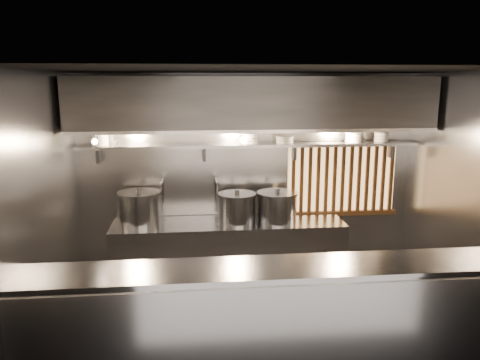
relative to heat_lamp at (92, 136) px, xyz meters
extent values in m
plane|color=black|center=(1.90, -0.85, -2.07)|extent=(4.50, 4.50, 0.00)
plane|color=black|center=(1.90, -0.85, 0.73)|extent=(4.50, 4.50, 0.00)
plane|color=gray|center=(1.90, 0.65, -0.67)|extent=(4.50, 0.00, 4.50)
plane|color=gray|center=(-0.35, -0.85, -0.67)|extent=(0.00, 3.00, 3.00)
plane|color=gray|center=(4.15, -0.85, -0.67)|extent=(0.00, 3.00, 3.00)
cube|color=#99999E|center=(1.90, -1.80, -1.52)|extent=(4.50, 0.50, 1.10)
cube|color=#939399|center=(1.90, -2.06, -1.52)|extent=(4.50, 0.02, 1.01)
cube|color=#99999E|center=(1.90, -1.80, -0.95)|extent=(4.50, 0.56, 0.03)
cube|color=#99999E|center=(1.60, 0.28, -1.62)|extent=(3.00, 0.70, 0.90)
cube|color=#99999E|center=(1.90, 0.47, -0.19)|extent=(4.40, 0.34, 0.04)
cube|color=#2D2D30|center=(1.90, 0.25, 0.36)|extent=(4.40, 0.80, 0.65)
cube|color=#99999E|center=(1.90, -0.15, 0.05)|extent=(4.40, 0.03, 0.04)
cube|color=#FFC072|center=(3.20, 0.63, -0.69)|extent=(1.50, 0.02, 0.92)
cube|color=brown|center=(3.20, 0.58, -0.20)|extent=(1.56, 0.06, 0.06)
cube|color=brown|center=(3.20, 0.58, -1.18)|extent=(1.56, 0.06, 0.06)
cube|color=brown|center=(2.51, 0.58, -0.69)|extent=(0.04, 0.04, 0.92)
cube|color=brown|center=(2.62, 0.58, -0.69)|extent=(0.04, 0.04, 0.92)
cube|color=brown|center=(2.74, 0.58, -0.69)|extent=(0.04, 0.04, 0.92)
cube|color=brown|center=(2.85, 0.58, -0.69)|extent=(0.04, 0.04, 0.92)
cube|color=brown|center=(2.97, 0.58, -0.69)|extent=(0.04, 0.04, 0.92)
cube|color=brown|center=(3.08, 0.58, -0.69)|extent=(0.04, 0.04, 0.92)
cube|color=brown|center=(3.20, 0.58, -0.69)|extent=(0.04, 0.04, 0.92)
cube|color=brown|center=(3.31, 0.58, -0.69)|extent=(0.04, 0.04, 0.92)
cube|color=brown|center=(3.43, 0.58, -0.69)|extent=(0.04, 0.04, 0.92)
cube|color=brown|center=(3.54, 0.58, -0.69)|extent=(0.04, 0.04, 0.92)
cube|color=brown|center=(3.66, 0.58, -0.69)|extent=(0.04, 0.04, 0.92)
cube|color=brown|center=(3.77, 0.58, -0.69)|extent=(0.04, 0.04, 0.92)
cube|color=brown|center=(3.89, 0.58, -0.69)|extent=(0.04, 0.04, 0.92)
cylinder|color=silver|center=(0.75, 0.60, -0.88)|extent=(0.03, 0.03, 0.48)
sphere|color=silver|center=(0.75, 0.60, -0.64)|extent=(0.04, 0.04, 0.04)
cylinder|color=silver|center=(0.75, 0.47, -0.64)|extent=(0.03, 0.26, 0.03)
sphere|color=silver|center=(0.75, 0.34, -0.64)|extent=(0.04, 0.04, 0.04)
cylinder|color=silver|center=(0.75, 0.34, -0.71)|extent=(0.03, 0.03, 0.14)
cylinder|color=silver|center=(1.45, 0.60, -0.88)|extent=(0.03, 0.03, 0.48)
sphere|color=silver|center=(1.45, 0.60, -0.64)|extent=(0.04, 0.04, 0.04)
cylinder|color=silver|center=(1.45, 0.47, -0.64)|extent=(0.03, 0.26, 0.03)
sphere|color=silver|center=(1.45, 0.34, -0.64)|extent=(0.04, 0.04, 0.04)
cylinder|color=silver|center=(1.45, 0.34, -0.71)|extent=(0.03, 0.03, 0.14)
cone|color=#99999E|center=(0.00, 0.00, 0.00)|extent=(0.25, 0.27, 0.20)
sphere|color=#FFE0B2|center=(0.03, -0.02, -0.06)|extent=(0.07, 0.07, 0.07)
cylinder|color=#2D2D30|center=(0.00, 0.10, 0.08)|extent=(0.02, 0.22, 0.02)
cylinder|color=#2D2D30|center=(1.80, 0.35, -0.03)|extent=(0.01, 0.01, 0.12)
sphere|color=#FFE0B2|center=(1.80, 0.35, -0.11)|extent=(0.09, 0.09, 0.09)
cylinder|color=#99999E|center=(0.46, 0.33, -0.97)|extent=(0.68, 0.68, 0.39)
cylinder|color=#99999E|center=(0.46, 0.33, -0.76)|extent=(0.72, 0.72, 0.03)
cylinder|color=#2D2D30|center=(0.46, 0.33, -0.73)|extent=(0.06, 0.06, 0.04)
cylinder|color=#99999E|center=(1.70, 0.24, -0.99)|extent=(0.53, 0.53, 0.36)
cylinder|color=#99999E|center=(1.70, 0.24, -0.79)|extent=(0.56, 0.56, 0.03)
cylinder|color=#2D2D30|center=(1.70, 0.24, -0.75)|extent=(0.06, 0.06, 0.04)
cylinder|color=#99999E|center=(2.22, 0.24, -0.98)|extent=(0.50, 0.50, 0.37)
cylinder|color=#99999E|center=(2.22, 0.24, -0.79)|extent=(0.53, 0.53, 0.03)
cylinder|color=#2D2D30|center=(2.22, 0.24, -0.75)|extent=(0.06, 0.06, 0.04)
cylinder|color=silver|center=(-0.01, 0.47, -0.15)|extent=(0.21, 0.21, 0.03)
cylinder|color=silver|center=(-0.01, 0.47, -0.11)|extent=(0.21, 0.21, 0.03)
cylinder|color=silver|center=(-0.01, 0.47, -0.07)|extent=(0.21, 0.21, 0.03)
cylinder|color=silver|center=(-0.01, 0.47, -0.03)|extent=(0.21, 0.21, 0.03)
cylinder|color=silver|center=(-0.01, 0.47, -0.01)|extent=(0.22, 0.22, 0.01)
cylinder|color=silver|center=(1.90, 0.47, -0.15)|extent=(0.21, 0.21, 0.03)
cylinder|color=silver|center=(1.90, 0.47, -0.11)|extent=(0.21, 0.21, 0.03)
cylinder|color=silver|center=(1.90, 0.47, -0.07)|extent=(0.21, 0.21, 0.03)
cylinder|color=silver|center=(1.90, 0.47, -0.04)|extent=(0.23, 0.23, 0.01)
cylinder|color=silver|center=(2.35, 0.47, -0.15)|extent=(0.22, 0.22, 0.03)
cylinder|color=silver|center=(2.35, 0.47, -0.11)|extent=(0.22, 0.22, 0.03)
cylinder|color=silver|center=(2.35, 0.47, -0.08)|extent=(0.24, 0.24, 0.01)
cylinder|color=silver|center=(3.28, 0.47, -0.15)|extent=(0.21, 0.21, 0.03)
cylinder|color=silver|center=(3.28, 0.47, -0.11)|extent=(0.21, 0.21, 0.03)
cylinder|color=silver|center=(3.28, 0.47, -0.07)|extent=(0.21, 0.21, 0.03)
cylinder|color=silver|center=(3.28, 0.47, -0.04)|extent=(0.23, 0.23, 0.01)
cylinder|color=silver|center=(3.67, 0.47, -0.15)|extent=(0.18, 0.18, 0.03)
cylinder|color=silver|center=(3.67, 0.47, -0.11)|extent=(0.18, 0.18, 0.03)
cylinder|color=silver|center=(3.67, 0.47, -0.07)|extent=(0.18, 0.18, 0.03)
cylinder|color=silver|center=(3.67, 0.47, -0.04)|extent=(0.20, 0.20, 0.01)
camera|label=1|loc=(1.15, -5.53, 0.61)|focal=35.00mm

